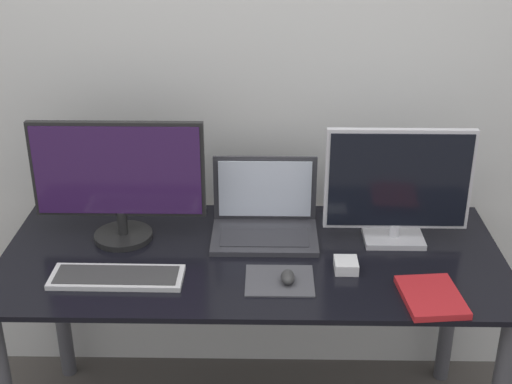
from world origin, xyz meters
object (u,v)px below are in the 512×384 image
(monitor_left, at_px, (119,179))
(mouse, at_px, (288,277))
(monitor_right, at_px, (398,186))
(keyboard, at_px, (117,277))
(book, at_px, (431,297))
(power_brick, at_px, (346,265))
(laptop, at_px, (265,217))

(monitor_left, bearing_deg, mouse, -26.65)
(monitor_left, distance_m, monitor_right, 0.94)
(monitor_right, height_order, mouse, monitor_right)
(keyboard, distance_m, book, 0.97)
(mouse, bearing_deg, power_brick, 23.67)
(mouse, bearing_deg, monitor_right, 37.35)
(mouse, bearing_deg, keyboard, 178.55)
(mouse, height_order, power_brick, mouse)
(monitor_left, bearing_deg, book, -20.31)
(monitor_left, bearing_deg, monitor_right, 0.00)
(monitor_right, bearing_deg, power_brick, -132.33)
(laptop, xyz_separation_m, book, (0.50, -0.42, -0.05))
(monitor_right, xyz_separation_m, mouse, (-0.37, -0.28, -0.18))
(monitor_left, xyz_separation_m, monitor_right, (0.94, 0.00, -0.02))
(monitor_left, height_order, book, monitor_left)
(keyboard, height_order, power_brick, power_brick)
(keyboard, bearing_deg, laptop, 34.66)
(monitor_left, xyz_separation_m, book, (1.00, -0.37, -0.22))
(monitor_left, height_order, mouse, monitor_left)
(mouse, xyz_separation_m, book, (0.43, -0.08, -0.01))
(keyboard, bearing_deg, monitor_right, 16.57)
(laptop, relative_size, mouse, 5.13)
(monitor_left, relative_size, power_brick, 7.04)
(book, distance_m, power_brick, 0.29)
(laptop, bearing_deg, monitor_left, -174.27)
(keyboard, bearing_deg, power_brick, 5.45)
(monitor_right, relative_size, laptop, 1.34)
(book, xyz_separation_m, power_brick, (-0.24, 0.17, 0.01))
(monitor_right, xyz_separation_m, book, (0.06, -0.37, -0.20))
(monitor_right, relative_size, power_brick, 5.94)
(keyboard, height_order, book, book)
(power_brick, bearing_deg, book, -34.82)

